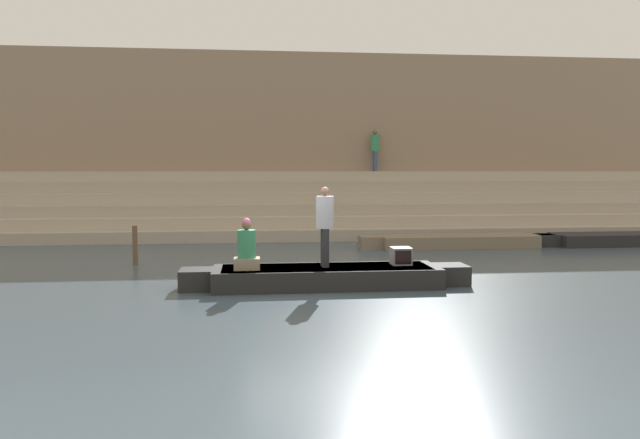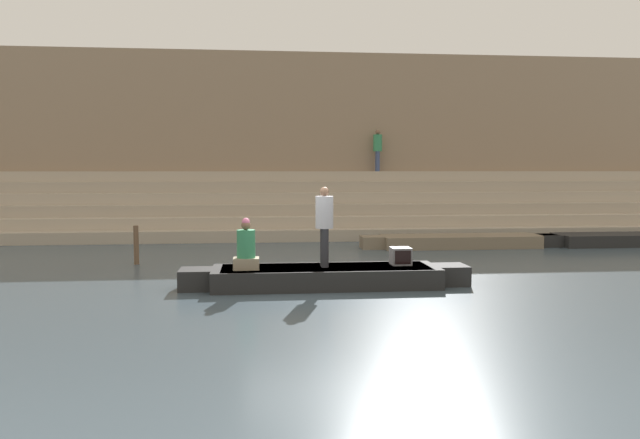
{
  "view_description": "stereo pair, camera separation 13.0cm",
  "coord_description": "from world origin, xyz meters",
  "px_view_note": "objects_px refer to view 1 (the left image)",
  "views": [
    {
      "loc": [
        -1.12,
        -13.08,
        2.45
      ],
      "look_at": [
        0.46,
        0.93,
        1.32
      ],
      "focal_mm": 35.0,
      "sensor_mm": 36.0,
      "label": 1
    },
    {
      "loc": [
        -0.99,
        -13.1,
        2.45
      ],
      "look_at": [
        0.46,
        0.93,
        1.32
      ],
      "focal_mm": 35.0,
      "sensor_mm": 36.0,
      "label": 2
    }
  ],
  "objects_px": {
    "rowboat_main": "(326,276)",
    "tv_set": "(401,256)",
    "moored_boat_shore": "(458,241)",
    "mooring_post": "(135,245)",
    "person_standing": "(325,221)",
    "person_rowing": "(247,249)",
    "person_on_steps": "(375,148)",
    "moored_boat_distant": "(626,239)"
  },
  "relations": [
    {
      "from": "rowboat_main",
      "to": "tv_set",
      "type": "distance_m",
      "value": 1.68
    },
    {
      "from": "moored_boat_shore",
      "to": "mooring_post",
      "type": "relative_size",
      "value": 6.27
    },
    {
      "from": "rowboat_main",
      "to": "tv_set",
      "type": "bearing_deg",
      "value": 7.0
    },
    {
      "from": "rowboat_main",
      "to": "mooring_post",
      "type": "distance_m",
      "value": 5.79
    },
    {
      "from": "person_standing",
      "to": "person_rowing",
      "type": "bearing_deg",
      "value": -162.14
    },
    {
      "from": "mooring_post",
      "to": "person_on_steps",
      "type": "height_order",
      "value": "person_on_steps"
    },
    {
      "from": "tv_set",
      "to": "person_on_steps",
      "type": "distance_m",
      "value": 11.98
    },
    {
      "from": "mooring_post",
      "to": "person_on_steps",
      "type": "bearing_deg",
      "value": 45.64
    },
    {
      "from": "person_standing",
      "to": "moored_boat_distant",
      "type": "relative_size",
      "value": 0.27
    },
    {
      "from": "moored_boat_distant",
      "to": "rowboat_main",
      "type": "bearing_deg",
      "value": -148.62
    },
    {
      "from": "rowboat_main",
      "to": "moored_boat_distant",
      "type": "xyz_separation_m",
      "value": [
        10.6,
        6.11,
        -0.02
      ]
    },
    {
      "from": "rowboat_main",
      "to": "person_standing",
      "type": "relative_size",
      "value": 3.61
    },
    {
      "from": "rowboat_main",
      "to": "person_on_steps",
      "type": "distance_m",
      "value": 12.56
    },
    {
      "from": "person_standing",
      "to": "person_on_steps",
      "type": "relative_size",
      "value": 1.02
    },
    {
      "from": "tv_set",
      "to": "moored_boat_shore",
      "type": "xyz_separation_m",
      "value": [
        3.33,
        6.03,
        -0.4
      ]
    },
    {
      "from": "rowboat_main",
      "to": "person_standing",
      "type": "height_order",
      "value": "person_standing"
    },
    {
      "from": "rowboat_main",
      "to": "person_rowing",
      "type": "bearing_deg",
      "value": -173.78
    },
    {
      "from": "tv_set",
      "to": "person_on_steps",
      "type": "xyz_separation_m",
      "value": [
        1.75,
        11.54,
        2.72
      ]
    },
    {
      "from": "person_on_steps",
      "to": "moored_boat_distant",
      "type": "bearing_deg",
      "value": 16.7
    },
    {
      "from": "tv_set",
      "to": "moored_boat_shore",
      "type": "relative_size",
      "value": 0.07
    },
    {
      "from": "rowboat_main",
      "to": "moored_boat_shore",
      "type": "distance_m",
      "value": 7.92
    },
    {
      "from": "tv_set",
      "to": "moored_boat_distant",
      "type": "relative_size",
      "value": 0.07
    },
    {
      "from": "rowboat_main",
      "to": "person_rowing",
      "type": "distance_m",
      "value": 1.76
    },
    {
      "from": "moored_boat_shore",
      "to": "moored_boat_distant",
      "type": "relative_size",
      "value": 1.03
    },
    {
      "from": "person_standing",
      "to": "moored_boat_shore",
      "type": "height_order",
      "value": "person_standing"
    },
    {
      "from": "person_rowing",
      "to": "person_on_steps",
      "type": "height_order",
      "value": "person_on_steps"
    },
    {
      "from": "person_rowing",
      "to": "mooring_post",
      "type": "distance_m",
      "value": 4.72
    },
    {
      "from": "tv_set",
      "to": "moored_boat_shore",
      "type": "distance_m",
      "value": 6.9
    },
    {
      "from": "rowboat_main",
      "to": "person_rowing",
      "type": "xyz_separation_m",
      "value": [
        -1.65,
        -0.13,
        0.6
      ]
    },
    {
      "from": "person_rowing",
      "to": "rowboat_main",
      "type": "bearing_deg",
      "value": 13.58
    },
    {
      "from": "moored_boat_shore",
      "to": "tv_set",
      "type": "bearing_deg",
      "value": -117.79
    },
    {
      "from": "person_standing",
      "to": "moored_boat_shore",
      "type": "xyz_separation_m",
      "value": [
        4.98,
        6.12,
        -1.17
      ]
    },
    {
      "from": "moored_boat_shore",
      "to": "person_rowing",
      "type": "bearing_deg",
      "value": -135.24
    },
    {
      "from": "rowboat_main",
      "to": "moored_boat_shore",
      "type": "height_order",
      "value": "rowboat_main"
    },
    {
      "from": "moored_boat_distant",
      "to": "mooring_post",
      "type": "xyz_separation_m",
      "value": [
        -15.14,
        -2.52,
        0.3
      ]
    },
    {
      "from": "moored_boat_distant",
      "to": "tv_set",
      "type": "bearing_deg",
      "value": -144.97
    },
    {
      "from": "moored_boat_distant",
      "to": "person_on_steps",
      "type": "distance_m",
      "value": 9.64
    },
    {
      "from": "tv_set",
      "to": "moored_boat_distant",
      "type": "distance_m",
      "value": 10.78
    },
    {
      "from": "rowboat_main",
      "to": "moored_boat_shore",
      "type": "relative_size",
      "value": 0.96
    },
    {
      "from": "person_rowing",
      "to": "tv_set",
      "type": "distance_m",
      "value": 3.3
    },
    {
      "from": "rowboat_main",
      "to": "moored_boat_distant",
      "type": "relative_size",
      "value": 0.99
    },
    {
      "from": "person_standing",
      "to": "tv_set",
      "type": "distance_m",
      "value": 1.83
    }
  ]
}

